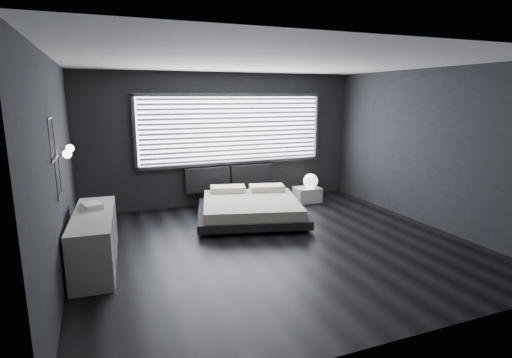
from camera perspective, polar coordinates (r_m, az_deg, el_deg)
name	(u,v)px	position (r m, az deg, el deg)	size (l,w,h in m)	color
room	(276,158)	(6.08, 2.94, 3.08)	(6.04, 6.00, 2.80)	black
window	(233,129)	(8.62, -3.28, 7.08)	(4.14, 0.09, 1.52)	white
headboard	(230,178)	(8.69, -3.76, 0.18)	(1.96, 0.16, 0.52)	black
sconce_near	(67,154)	(5.58, -25.40, 3.23)	(0.18, 0.11, 0.11)	silver
sconce_far	(70,148)	(6.17, -25.07, 3.99)	(0.18, 0.11, 0.11)	silver
wall_art_upper	(52,139)	(4.96, -27.14, 5.06)	(0.01, 0.48, 0.48)	#47474C
wall_art_lower	(58,177)	(5.28, -26.41, 0.28)	(0.01, 0.48, 0.48)	#47474C
bed	(251,207)	(7.62, -0.77, -4.05)	(2.39, 2.33, 0.51)	black
nightstand	(307,194)	(8.98, 7.32, -2.20)	(0.54, 0.45, 0.32)	silver
orb_lamp	(311,181)	(8.89, 7.80, -0.26)	(0.32, 0.32, 0.32)	white
dresser	(95,239)	(6.01, -22.01, -8.00)	(0.65, 1.90, 0.75)	silver
book_stack	(91,206)	(6.17, -22.46, -3.55)	(0.34, 0.42, 0.08)	silver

